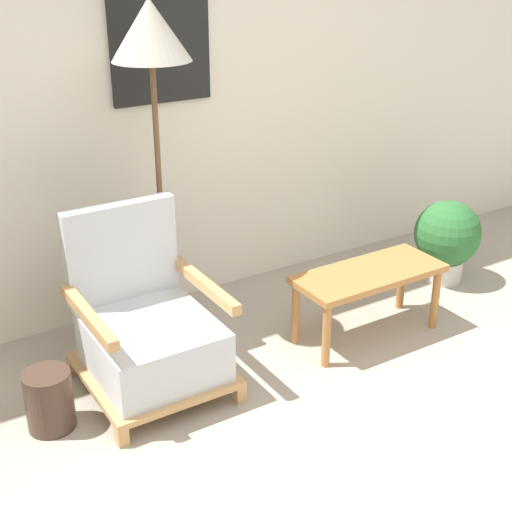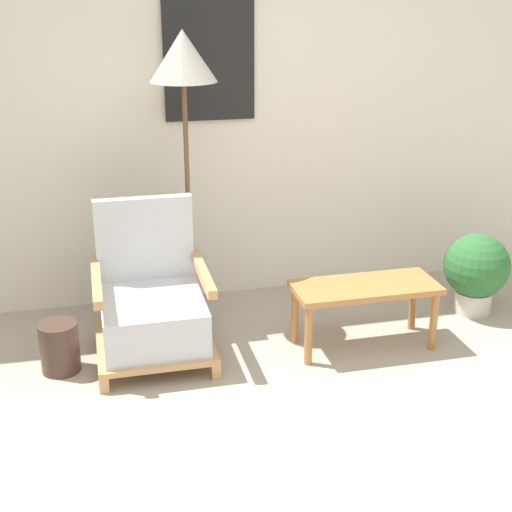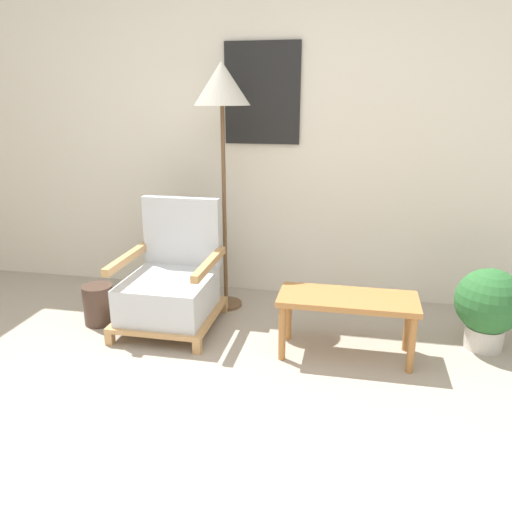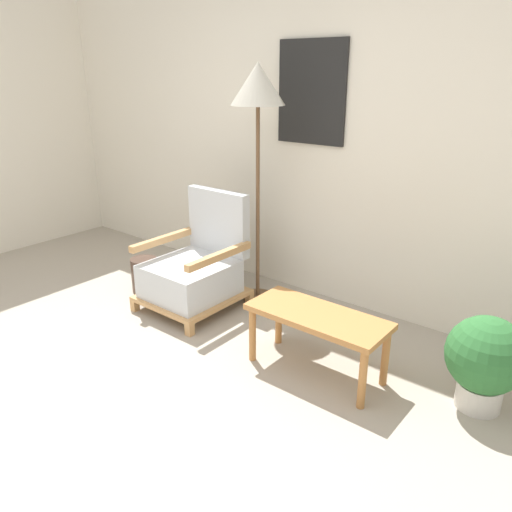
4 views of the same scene
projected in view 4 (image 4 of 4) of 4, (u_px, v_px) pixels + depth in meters
ground_plane at (60, 439)px, 2.45m from camera, size 14.00×14.00×0.00m
wall_back at (320, 121)px, 3.64m from camera, size 8.00×0.09×2.70m
armchair at (196, 269)px, 3.75m from camera, size 0.64×0.69×0.86m
floor_lamp at (258, 95)px, 3.44m from camera, size 0.38×0.38×1.76m
coffee_table at (317, 322)px, 2.89m from camera, size 0.83×0.35×0.39m
vase at (145, 275)px, 4.05m from camera, size 0.21×0.21×0.28m
potted_plant at (485, 359)px, 2.59m from camera, size 0.41×0.41×0.53m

